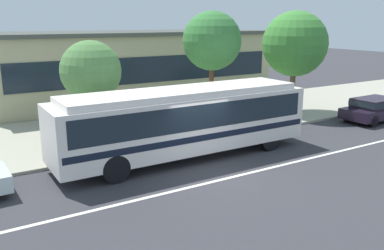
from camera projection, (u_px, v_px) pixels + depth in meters
The scene contains 10 objects.
ground_plane at pixel (211, 172), 15.13m from camera, with size 120.00×120.00×0.00m, color #343338.
sidewalk_slab at pixel (131, 128), 21.19m from camera, with size 60.00×8.00×0.12m, color #A09E8A.
lane_stripe_center at pixel (224, 179), 14.47m from camera, with size 56.00×0.16×0.01m, color silver.
transit_bus at pixel (185, 118), 16.42m from camera, with size 10.61×2.54×2.82m.
sedan_far_ahead at pixel (376, 108), 22.75m from camera, with size 4.29×1.90×1.29m.
pedestrian_waiting_near_sign at pixel (165, 118), 19.00m from camera, with size 0.48×0.48×1.62m.
street_tree_near_stop at pixel (91, 71), 17.86m from camera, with size 2.66×2.66×4.50m.
street_tree_mid_block at pixel (212, 41), 21.19m from camera, with size 3.05×3.05×5.81m.
street_tree_far_end at pixel (295, 44), 23.61m from camera, with size 3.75×3.75×5.88m.
station_building at pixel (132, 66), 28.53m from camera, with size 19.48×7.20×4.72m.
Camera 1 is at (-8.03, -11.77, 5.42)m, focal length 38.45 mm.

